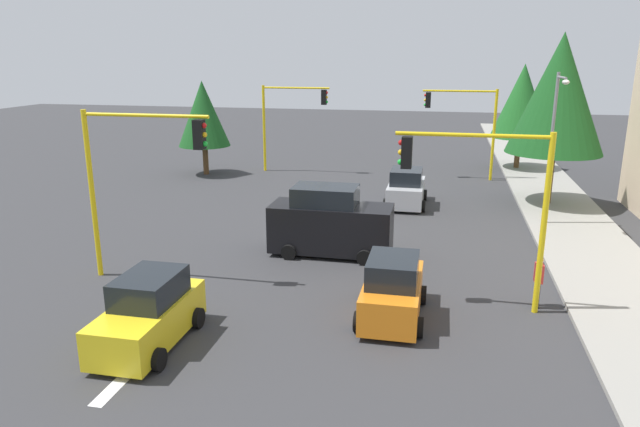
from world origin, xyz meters
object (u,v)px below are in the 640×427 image
at_px(traffic_signal_far_left, 465,116).
at_px(car_orange, 393,290).
at_px(street_lamp_curbside, 554,134).
at_px(tree_roadside_mid, 559,94).
at_px(delivery_van_black, 330,223).
at_px(traffic_signal_near_left, 484,185).
at_px(tree_roadside_far, 522,101).
at_px(tree_opposite_side, 203,114).
at_px(pedestrian_crossing, 538,280).
at_px(traffic_signal_near_right, 135,163).
at_px(traffic_signal_far_right, 289,111).
at_px(car_silver, 406,189).
at_px(car_yellow, 149,314).

relative_size(traffic_signal_far_left, car_orange, 1.52).
xyz_separation_m(street_lamp_curbside, tree_roadside_mid, (-4.39, 0.80, 1.47)).
relative_size(traffic_signal_far_left, delivery_van_black, 1.19).
distance_m(traffic_signal_near_left, delivery_van_black, 7.28).
xyz_separation_m(tree_roadside_far, tree_opposite_side, (6.00, -20.50, -0.69)).
xyz_separation_m(tree_roadside_mid, pedestrian_crossing, (13.59, -2.42, -4.91)).
bearing_deg(car_orange, tree_roadside_far, 165.98).
bearing_deg(tree_roadside_far, traffic_signal_near_right, -32.41).
relative_size(traffic_signal_far_right, traffic_signal_near_left, 1.03).
xyz_separation_m(street_lamp_curbside, delivery_van_black, (5.61, -8.98, -3.07)).
relative_size(traffic_signal_near_left, street_lamp_curbside, 0.80).
bearing_deg(car_silver, tree_roadside_far, 149.35).
xyz_separation_m(traffic_signal_near_right, street_lamp_curbside, (-9.61, 14.94, 0.15)).
xyz_separation_m(traffic_signal_near_left, pedestrian_crossing, (-0.41, 1.90, -3.05)).
bearing_deg(traffic_signal_near_right, tree_roadside_far, 147.59).
bearing_deg(tree_roadside_mid, delivery_van_black, -44.35).
bearing_deg(traffic_signal_far_right, pedestrian_crossing, 34.15).
relative_size(tree_opposite_side, car_silver, 1.53).
xyz_separation_m(tree_roadside_mid, tree_roadside_far, (-10.00, -0.50, -1.12)).
distance_m(street_lamp_curbside, tree_roadside_mid, 4.70).
relative_size(traffic_signal_near_right, tree_roadside_mid, 0.67).
bearing_deg(traffic_signal_far_right, tree_roadside_mid, 69.10).
bearing_deg(traffic_signal_near_left, tree_roadside_far, 170.97).
bearing_deg(tree_roadside_far, car_orange, -14.02).
distance_m(traffic_signal_near_right, car_orange, 9.60).
bearing_deg(tree_roadside_far, pedestrian_crossing, -4.65).
bearing_deg(tree_roadside_mid, pedestrian_crossing, -10.09).
xyz_separation_m(traffic_signal_far_right, pedestrian_crossing, (19.59, 13.29, -3.17)).
relative_size(tree_roadside_far, car_silver, 1.79).
distance_m(traffic_signal_near_right, car_silver, 15.37).
bearing_deg(traffic_signal_near_left, street_lamp_curbside, 159.91).
height_order(traffic_signal_near_right, car_orange, traffic_signal_near_right).
distance_m(traffic_signal_far_right, street_lamp_curbside, 18.18).
bearing_deg(street_lamp_curbside, traffic_signal_far_right, -124.87).
bearing_deg(traffic_signal_far_right, car_orange, 22.65).
distance_m(traffic_signal_near_right, traffic_signal_near_left, 11.43).
relative_size(traffic_signal_far_left, pedestrian_crossing, 3.35).
xyz_separation_m(traffic_signal_near_right, delivery_van_black, (-4.00, 5.96, -2.91)).
distance_m(traffic_signal_far_left, tree_roadside_far, 5.56).
relative_size(tree_roadside_mid, tree_opposite_side, 1.44).
distance_m(traffic_signal_near_left, tree_opposite_side, 24.54).
relative_size(traffic_signal_near_right, tree_roadside_far, 0.83).
relative_size(traffic_signal_near_right, delivery_van_black, 1.24).
bearing_deg(traffic_signal_far_right, car_silver, 47.91).
bearing_deg(car_yellow, traffic_signal_far_right, -174.11).
relative_size(tree_roadside_mid, delivery_van_black, 1.84).
distance_m(traffic_signal_near_right, tree_roadside_mid, 21.13).
xyz_separation_m(traffic_signal_far_right, traffic_signal_far_left, (0.00, 11.41, -0.05)).
xyz_separation_m(traffic_signal_far_right, tree_roadside_far, (-4.00, 15.21, 0.62)).
bearing_deg(pedestrian_crossing, car_yellow, -66.20).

